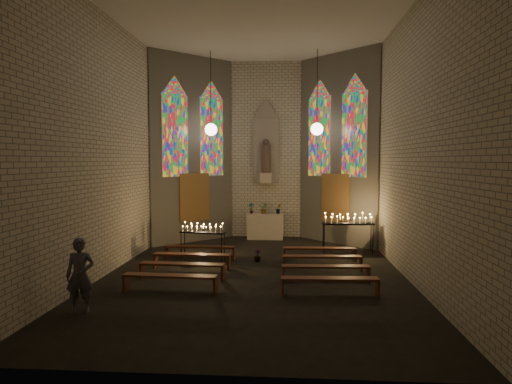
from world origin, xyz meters
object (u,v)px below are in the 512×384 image
aisle_flower_pot (257,255)px  visitor (80,275)px  votive_stand_left (203,230)px  altar (265,226)px  votive_stand_right (348,221)px

aisle_flower_pot → visitor: 5.92m
aisle_flower_pot → votive_stand_left: (-1.75, 0.32, 0.72)m
altar → votive_stand_left: votive_stand_left is taller
aisle_flower_pot → visitor: bearing=-123.8°
altar → aisle_flower_pot: bearing=-90.5°
votive_stand_right → visitor: visitor is taller
visitor → altar: bearing=58.1°
visitor → votive_stand_right: bearing=34.5°
votive_stand_left → votive_stand_right: bearing=26.1°
votive_stand_left → votive_stand_right: (4.67, 1.21, 0.17)m
votive_stand_left → votive_stand_right: size_ratio=0.86×
aisle_flower_pot → visitor: visitor is taller
votive_stand_right → altar: bearing=137.3°
altar → visitor: 9.53m
altar → visitor: size_ratio=0.92×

